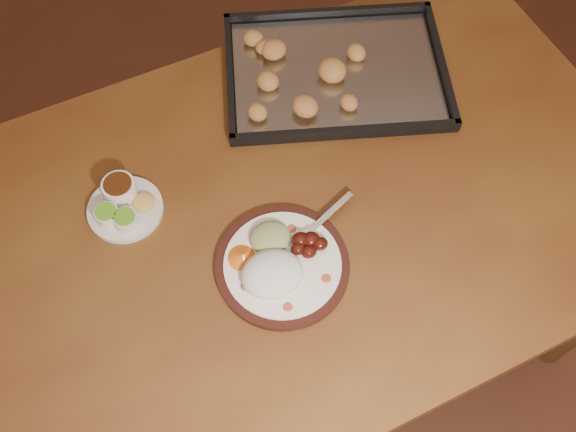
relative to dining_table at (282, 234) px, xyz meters
name	(u,v)px	position (x,y,z in m)	size (l,w,h in m)	color
ground	(289,387)	(-0.03, -0.15, -0.65)	(4.00, 4.00, 0.00)	#562C1D
dining_table	(282,234)	(0.00, 0.00, 0.00)	(1.62, 1.12, 0.75)	brown
dinner_plate	(279,264)	(-0.04, -0.11, 0.12)	(0.30, 0.25, 0.06)	black
condiment_saucer	(123,205)	(-0.29, 0.09, 0.12)	(0.15, 0.15, 0.05)	silver
baking_tray	(336,71)	(0.21, 0.30, 0.11)	(0.54, 0.44, 0.05)	black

